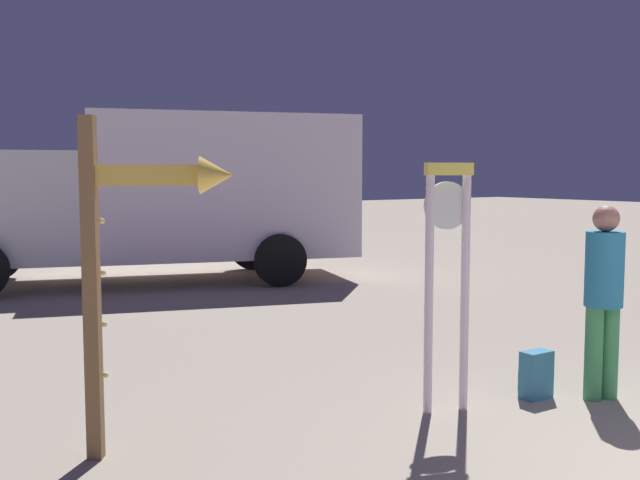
% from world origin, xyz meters
% --- Properties ---
extents(standing_clock, '(0.40, 0.21, 2.03)m').
position_xyz_m(standing_clock, '(-0.70, 2.59, 1.23)').
color(standing_clock, white).
rests_on(standing_clock, ground_plane).
extents(arrow_sign, '(0.94, 0.70, 2.33)m').
position_xyz_m(arrow_sign, '(-3.12, 2.98, 1.52)').
color(arrow_sign, olive).
rests_on(arrow_sign, ground_plane).
extents(person_near_clock, '(0.32, 0.32, 1.67)m').
position_xyz_m(person_near_clock, '(0.65, 2.09, 0.94)').
color(person_near_clock, '#419657').
rests_on(person_near_clock, ground_plane).
extents(backpack, '(0.28, 0.20, 0.41)m').
position_xyz_m(backpack, '(0.19, 2.42, 0.20)').
color(backpack, teal).
rests_on(backpack, ground_plane).
extents(box_truck_near, '(7.12, 4.24, 2.96)m').
position_xyz_m(box_truck_near, '(0.45, 10.72, 1.61)').
color(box_truck_near, white).
rests_on(box_truck_near, ground_plane).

